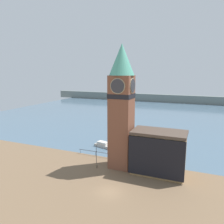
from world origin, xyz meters
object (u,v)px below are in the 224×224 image
(boat_near, at_px, (106,145))
(mooring_bollard_near, at_px, (97,166))
(clock_tower, at_px, (122,104))
(lamp_post, at_px, (96,150))
(pier_building, at_px, (158,152))

(boat_near, distance_m, mooring_bollard_near, 12.52)
(clock_tower, xyz_separation_m, boat_near, (-7.78, 9.40, -12.75))
(boat_near, distance_m, lamp_post, 10.65)
(mooring_bollard_near, bearing_deg, clock_tower, 31.21)
(mooring_bollard_near, xyz_separation_m, lamp_post, (-1.08, 1.97, 2.64))
(clock_tower, bearing_deg, boat_near, 129.59)
(pier_building, relative_size, boat_near, 1.45)
(clock_tower, distance_m, lamp_post, 11.58)
(clock_tower, bearing_deg, mooring_bollard_near, -148.79)
(clock_tower, height_order, lamp_post, clock_tower)
(lamp_post, bearing_deg, pier_building, 1.76)
(boat_near, height_order, mooring_bollard_near, boat_near)
(pier_building, bearing_deg, mooring_bollard_near, -168.92)
(boat_near, bearing_deg, mooring_bollard_near, -59.58)
(boat_near, bearing_deg, clock_tower, -35.81)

